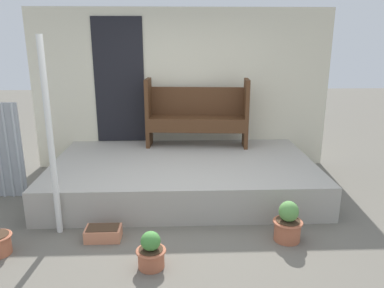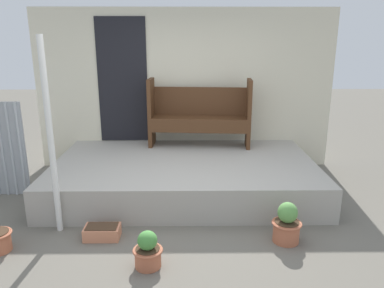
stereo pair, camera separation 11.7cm
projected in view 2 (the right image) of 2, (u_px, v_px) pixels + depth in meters
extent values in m
plane|color=#666056|center=(183.00, 226.00, 4.41)|extent=(24.00, 24.00, 0.00)
cube|color=#A8A399|center=(185.00, 175.00, 5.39)|extent=(3.67, 2.19, 0.45)
cube|color=beige|center=(185.00, 90.00, 6.18)|extent=(4.87, 0.06, 2.60)
cube|color=black|center=(123.00, 81.00, 6.08)|extent=(0.80, 0.02, 2.00)
cylinder|color=#AAB0B5|center=(2.00, 150.00, 5.12)|extent=(0.04, 0.04, 1.32)
cylinder|color=#AAB0B5|center=(11.00, 150.00, 5.12)|extent=(0.04, 0.04, 1.32)
cylinder|color=#AAB0B5|center=(20.00, 150.00, 5.12)|extent=(0.04, 0.04, 1.32)
cylinder|color=white|center=(51.00, 139.00, 4.03)|extent=(0.07, 0.07, 2.18)
cube|color=#4C2D19|center=(151.00, 112.00, 5.97)|extent=(0.09, 0.40, 1.07)
cube|color=#4C2D19|center=(249.00, 114.00, 5.87)|extent=(0.09, 0.40, 1.07)
cube|color=#4C2D19|center=(199.00, 118.00, 5.94)|extent=(1.51, 0.51, 0.04)
cube|color=#4C2D19|center=(199.00, 127.00, 5.79)|extent=(1.48, 0.15, 0.17)
cube|color=#4C2D19|center=(200.00, 101.00, 6.04)|extent=(1.48, 0.16, 0.45)
cylinder|color=#B26042|center=(148.00, 258.00, 3.61)|extent=(0.25, 0.25, 0.19)
torus|color=#B26042|center=(148.00, 250.00, 3.59)|extent=(0.29, 0.29, 0.02)
cylinder|color=#422D1E|center=(148.00, 249.00, 3.59)|extent=(0.23, 0.23, 0.01)
ellipsoid|color=#478C3D|center=(147.00, 240.00, 3.56)|extent=(0.19, 0.19, 0.19)
cylinder|color=#B26042|center=(286.00, 232.00, 4.05)|extent=(0.28, 0.28, 0.23)
torus|color=#B26042|center=(287.00, 223.00, 4.03)|extent=(0.32, 0.32, 0.02)
cylinder|color=#422D1E|center=(287.00, 222.00, 4.02)|extent=(0.26, 0.26, 0.01)
ellipsoid|color=#599347|center=(288.00, 213.00, 3.99)|extent=(0.21, 0.21, 0.23)
cube|color=tan|center=(102.00, 232.00, 4.13)|extent=(0.39, 0.23, 0.14)
cube|color=#422D1E|center=(102.00, 226.00, 4.11)|extent=(0.34, 0.20, 0.01)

